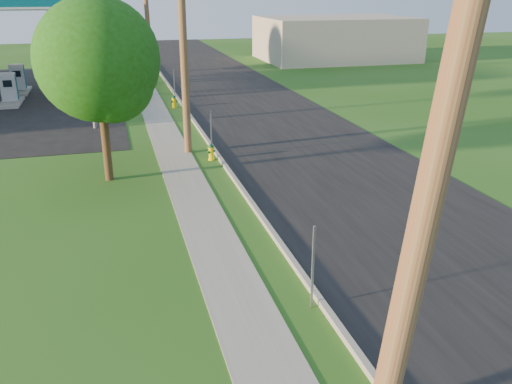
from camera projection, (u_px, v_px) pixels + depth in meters
road at (368, 198)px, 18.38m from camera, size 8.00×120.00×0.02m
curb at (255, 208)px, 17.38m from camera, size 0.15×120.00×0.15m
sidewalk at (201, 215)px, 16.98m from camera, size 1.50×120.00×0.03m
utility_pole_near at (430, 188)px, 5.51m from camera, size 1.40×0.32×9.48m
utility_pole_mid at (183, 34)px, 21.69m from camera, size 1.40×0.32×9.80m
utility_pole_far at (147, 16)px, 37.99m from camera, size 1.40×0.32×9.50m
sign_post_near at (313, 268)px, 11.76m from camera, size 0.05×0.04×2.00m
sign_post_mid at (211, 134)px, 22.41m from camera, size 0.05×0.04×2.00m
sign_post_far at (174, 86)px, 33.41m from camera, size 0.05×0.04×2.00m
fuel_pump_ne at (10, 93)px, 32.75m from camera, size 1.20×3.20×1.90m
fuel_pump_se at (19, 82)px, 36.35m from camera, size 1.20×3.20×1.90m
price_pylon at (84, 16)px, 25.53m from camera, size 0.34×2.04×6.85m
distant_building at (335, 39)px, 52.55m from camera, size 14.00×10.00×4.00m
tree_verge at (101, 65)px, 18.62m from camera, size 4.31×4.31×6.53m
tree_lot at (84, 20)px, 41.83m from camera, size 4.38×4.38×6.64m
hydrant_mid at (211, 152)px, 22.30m from camera, size 0.36×0.33×0.71m
hydrant_far at (174, 102)px, 31.96m from camera, size 0.38×0.34×0.74m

